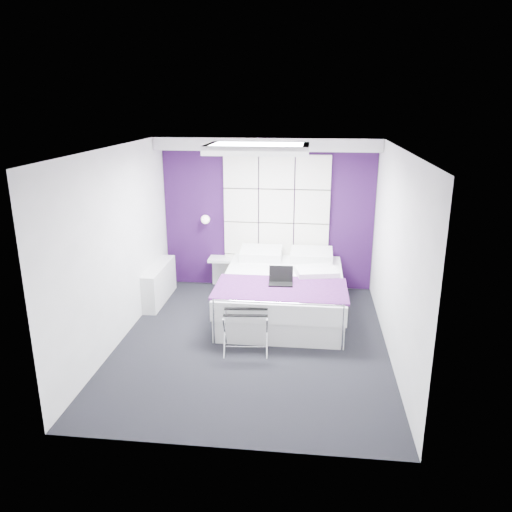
{
  "coord_description": "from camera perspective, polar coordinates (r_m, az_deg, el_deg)",
  "views": [
    {
      "loc": [
        0.74,
        -6.11,
        3.14
      ],
      "look_at": [
        0.01,
        0.35,
        1.12
      ],
      "focal_mm": 35.0,
      "sensor_mm": 36.0,
      "label": 1
    }
  ],
  "objects": [
    {
      "name": "floor",
      "position": [
        6.91,
        -0.38,
        -9.77
      ],
      "size": [
        4.4,
        4.4,
        0.0
      ],
      "primitive_type": "plane",
      "color": "black",
      "rests_on": "ground"
    },
    {
      "name": "ceiling",
      "position": [
        6.18,
        -0.43,
        12.24
      ],
      "size": [
        4.4,
        4.4,
        0.0
      ],
      "primitive_type": "plane",
      "rotation": [
        3.14,
        0.0,
        0.0
      ],
      "color": "white",
      "rests_on": "wall_back"
    },
    {
      "name": "wall_back",
      "position": [
        8.55,
        1.36,
        4.82
      ],
      "size": [
        3.6,
        0.0,
        3.6
      ],
      "primitive_type": "plane",
      "rotation": [
        1.57,
        0.0,
        0.0
      ],
      "color": "silver",
      "rests_on": "floor"
    },
    {
      "name": "wall_left",
      "position": [
        6.87,
        -15.48,
        1.07
      ],
      "size": [
        0.0,
        4.4,
        4.4
      ],
      "primitive_type": "plane",
      "rotation": [
        1.57,
        0.0,
        1.57
      ],
      "color": "silver",
      "rests_on": "floor"
    },
    {
      "name": "wall_right",
      "position": [
        6.47,
        15.63,
        0.08
      ],
      "size": [
        0.0,
        4.4,
        4.4
      ],
      "primitive_type": "plane",
      "rotation": [
        1.57,
        0.0,
        -1.57
      ],
      "color": "silver",
      "rests_on": "floor"
    },
    {
      "name": "accent_wall",
      "position": [
        8.54,
        1.35,
        4.8
      ],
      "size": [
        3.58,
        0.02,
        2.58
      ],
      "primitive_type": "cube",
      "color": "#2C0E3D",
      "rests_on": "wall_back"
    },
    {
      "name": "soffit",
      "position": [
        8.12,
        1.26,
        12.73
      ],
      "size": [
        3.58,
        0.5,
        0.2
      ],
      "primitive_type": "cube",
      "color": "silver",
      "rests_on": "wall_back"
    },
    {
      "name": "headboard",
      "position": [
        8.5,
        2.33,
        3.85
      ],
      "size": [
        1.8,
        0.08,
        2.3
      ],
      "primitive_type": null,
      "color": "silver",
      "rests_on": "wall_back"
    },
    {
      "name": "skylight",
      "position": [
        6.78,
        0.19,
        12.26
      ],
      "size": [
        1.36,
        0.86,
        0.12
      ],
      "primitive_type": null,
      "color": "white",
      "rests_on": "ceiling"
    },
    {
      "name": "wall_lamp",
      "position": [
        8.58,
        -5.75,
        4.24
      ],
      "size": [
        0.15,
        0.15,
        0.15
      ],
      "primitive_type": "sphere",
      "color": "white",
      "rests_on": "wall_back"
    },
    {
      "name": "radiator",
      "position": [
        8.3,
        -10.98,
        -3.08
      ],
      "size": [
        0.22,
        1.2,
        0.6
      ],
      "primitive_type": "cube",
      "color": "silver",
      "rests_on": "floor"
    },
    {
      "name": "bed",
      "position": [
        7.67,
        3.08,
        -4.22
      ],
      "size": [
        1.86,
        2.26,
        0.78
      ],
      "color": "silver",
      "rests_on": "floor"
    },
    {
      "name": "nightstand",
      "position": [
        8.68,
        -3.99,
        -0.36
      ],
      "size": [
        0.43,
        0.33,
        0.05
      ],
      "primitive_type": "cube",
      "color": "silver",
      "rests_on": "wall_back"
    },
    {
      "name": "luggage_rack",
      "position": [
        6.55,
        -1.17,
        -8.62
      ],
      "size": [
        0.57,
        0.42,
        0.56
      ],
      "rotation": [
        0.0,
        0.0,
        0.09
      ],
      "color": "silver",
      "rests_on": "floor"
    },
    {
      "name": "laptop",
      "position": [
        7.18,
        2.87,
        -2.68
      ],
      "size": [
        0.34,
        0.25,
        0.25
      ],
      "rotation": [
        0.0,
        0.0,
        0.04
      ],
      "color": "black",
      "rests_on": "bed"
    }
  ]
}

